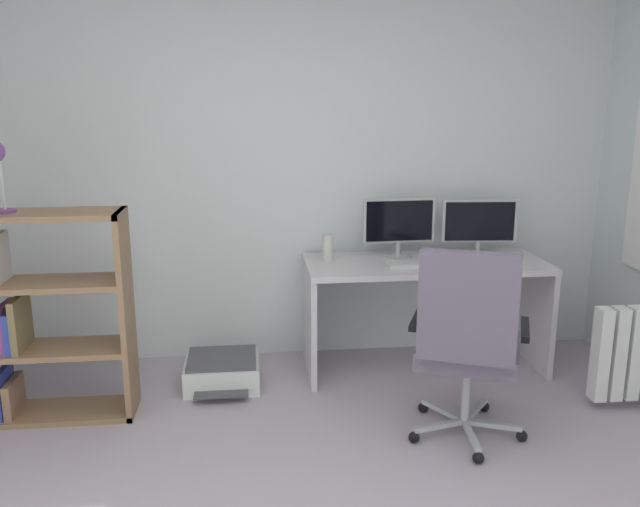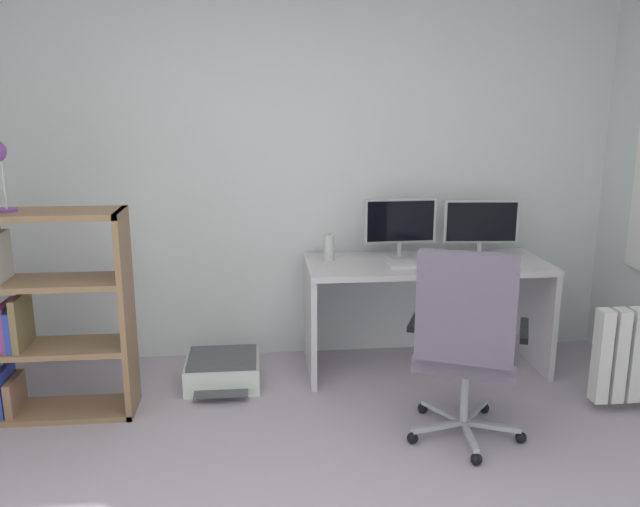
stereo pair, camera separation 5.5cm
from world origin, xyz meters
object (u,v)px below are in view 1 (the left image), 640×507
keyboard (413,264)px  computer_mouse (452,262)px  monitor_main (399,223)px  desk (425,289)px  desktop_speaker (328,248)px  printer (222,371)px  monitor_secondary (479,223)px  bookshelf (22,319)px  office_chair (468,339)px

keyboard → computer_mouse: bearing=-2.4°
monitor_main → keyboard: monitor_main is taller
desk → monitor_main: (-0.15, 0.14, 0.41)m
desktop_speaker → printer: 1.03m
monitor_main → monitor_secondary: (0.55, -0.00, -0.01)m
monitor_secondary → bookshelf: 2.86m
keyboard → printer: size_ratio=0.69×
keyboard → printer: (-1.22, -0.04, -0.65)m
monitor_secondary → office_chair: monitor_secondary is taller
desk → computer_mouse: bearing=-34.3°
bookshelf → printer: size_ratio=2.37×
office_chair → bookshelf: bookshelf is taller
desk → bookshelf: size_ratio=1.32×
monitor_secondary → office_chair: 1.27m
desk → monitor_secondary: (0.40, 0.14, 0.40)m
monitor_main → office_chair: 1.20m
bookshelf → desktop_speaker: bearing=16.7°
monitor_secondary → printer: bearing=-170.8°
desktop_speaker → monitor_main: bearing=5.7°
desk → bookshelf: 2.42m
monitor_secondary → bookshelf: size_ratio=0.42×
desk → monitor_secondary: size_ratio=3.12×
bookshelf → keyboard: bearing=8.4°
monitor_secondary → printer: monitor_secondary is taller
desk → bookshelf: bearing=-169.7°
computer_mouse → printer: size_ratio=0.20×
monitor_secondary → office_chair: size_ratio=0.47×
desk → computer_mouse: 0.27m
desktop_speaker → office_chair: 1.25m
desk → desktop_speaker: desktop_speaker is taller
printer → office_chair: bearing=-33.9°
monitor_secondary → keyboard: 0.59m
printer → desktop_speaker: bearing=18.3°
monitor_main → bookshelf: bearing=-165.5°
keyboard → bookshelf: (-2.28, -0.34, -0.16)m
keyboard → monitor_secondary: bearing=23.6°
desktop_speaker → printer: (-0.69, -0.23, -0.73)m
monitor_secondary → printer: size_ratio=1.00×
monitor_secondary → bookshelf: bookshelf is taller
bookshelf → printer: bookshelf is taller
printer → computer_mouse: bearing=1.4°
computer_mouse → printer: 1.61m
monitor_main → computer_mouse: bearing=-39.2°
computer_mouse → monitor_main: bearing=157.1°
monitor_secondary → bookshelf: (-2.78, -0.58, -0.37)m
keyboard → desktop_speaker: (-0.52, 0.19, 0.07)m
monitor_main → computer_mouse: (0.30, -0.24, -0.21)m
monitor_main → bookshelf: (-2.23, -0.58, -0.38)m
monitor_secondary → desktop_speaker: 1.03m
monitor_secondary → office_chair: bearing=-111.3°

